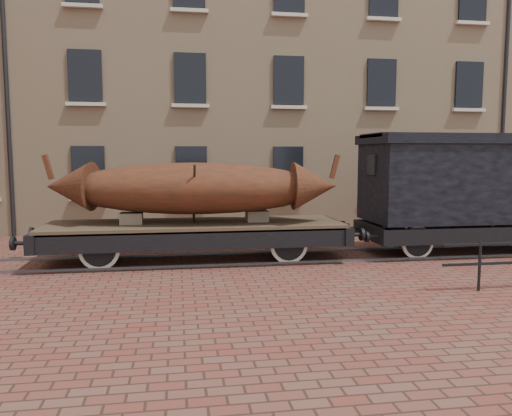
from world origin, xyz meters
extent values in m
plane|color=brown|center=(0.00, 0.00, 0.00)|extent=(90.00, 90.00, 0.00)
cube|color=#D4B287|center=(3.00, 10.00, 7.00)|extent=(40.00, 10.00, 14.00)
cube|color=black|center=(-6.00, 4.96, 2.20)|extent=(1.10, 0.12, 1.70)
cube|color=beige|center=(-6.00, 4.90, 1.25)|extent=(1.30, 0.18, 0.12)
cube|color=black|center=(-2.50, 4.96, 2.20)|extent=(1.10, 0.12, 1.70)
cube|color=beige|center=(-2.50, 4.90, 1.25)|extent=(1.30, 0.18, 0.12)
cube|color=black|center=(1.00, 4.96, 2.20)|extent=(1.10, 0.12, 1.70)
cube|color=beige|center=(1.00, 4.90, 1.25)|extent=(1.30, 0.18, 0.12)
cube|color=black|center=(4.50, 4.96, 2.20)|extent=(1.10, 0.12, 1.70)
cube|color=beige|center=(4.50, 4.90, 1.25)|extent=(1.30, 0.18, 0.12)
cube|color=black|center=(8.00, 4.96, 2.20)|extent=(1.10, 0.12, 1.70)
cube|color=beige|center=(8.00, 4.90, 1.25)|extent=(1.30, 0.18, 0.12)
cube|color=black|center=(-6.00, 4.96, 5.40)|extent=(1.10, 0.12, 1.70)
cube|color=beige|center=(-6.00, 4.90, 4.45)|extent=(1.30, 0.18, 0.12)
cube|color=black|center=(-2.50, 4.96, 5.40)|extent=(1.10, 0.12, 1.70)
cube|color=beige|center=(-2.50, 4.90, 4.45)|extent=(1.30, 0.18, 0.12)
cube|color=black|center=(1.00, 4.96, 5.40)|extent=(1.10, 0.12, 1.70)
cube|color=beige|center=(1.00, 4.90, 4.45)|extent=(1.30, 0.18, 0.12)
cube|color=black|center=(4.50, 4.96, 5.40)|extent=(1.10, 0.12, 1.70)
cube|color=beige|center=(4.50, 4.90, 4.45)|extent=(1.30, 0.18, 0.12)
cube|color=black|center=(8.00, 4.96, 5.40)|extent=(1.10, 0.12, 1.70)
cube|color=beige|center=(8.00, 4.90, 4.45)|extent=(1.30, 0.18, 0.12)
cube|color=beige|center=(-6.00, 4.90, 7.65)|extent=(1.30, 0.18, 0.12)
cube|color=beige|center=(-2.50, 4.90, 7.65)|extent=(1.30, 0.18, 0.12)
cube|color=beige|center=(1.00, 4.90, 7.65)|extent=(1.30, 0.18, 0.12)
cube|color=beige|center=(4.50, 4.90, 7.65)|extent=(1.30, 0.18, 0.12)
cube|color=beige|center=(8.00, 4.90, 7.65)|extent=(1.30, 0.18, 0.12)
cylinder|color=black|center=(-8.50, 4.95, 7.00)|extent=(0.14, 0.14, 14.00)
cylinder|color=black|center=(9.50, 4.95, 7.00)|extent=(0.14, 0.14, 14.00)
cube|color=#59595E|center=(0.00, -0.72, 0.03)|extent=(30.00, 0.08, 0.06)
cube|color=#59595E|center=(0.00, 0.72, 0.03)|extent=(30.00, 0.08, 0.06)
cylinder|color=black|center=(3.00, -3.80, 0.50)|extent=(0.06, 0.06, 1.00)
cube|color=#4F3F2F|center=(-2.55, 0.00, 0.94)|extent=(7.53, 2.21, 0.12)
cube|color=black|center=(-2.55, -1.02, 0.70)|extent=(7.53, 0.16, 0.45)
cube|color=black|center=(-2.55, 1.02, 0.70)|extent=(7.53, 0.16, 0.45)
cube|color=black|center=(-6.31, 0.00, 0.70)|extent=(0.22, 2.31, 0.45)
cylinder|color=black|center=(-6.59, -0.75, 0.70)|extent=(0.35, 0.10, 0.10)
cylinder|color=black|center=(-6.77, -0.75, 0.70)|extent=(0.08, 0.32, 0.32)
cylinder|color=black|center=(-6.59, 0.75, 0.70)|extent=(0.35, 0.10, 0.10)
cylinder|color=black|center=(-6.77, 0.75, 0.70)|extent=(0.08, 0.32, 0.32)
cube|color=black|center=(1.22, 0.00, 0.70)|extent=(0.22, 2.31, 0.45)
cylinder|color=black|center=(1.50, -0.75, 0.70)|extent=(0.35, 0.10, 0.10)
cylinder|color=black|center=(1.67, -0.75, 0.70)|extent=(0.08, 0.32, 0.32)
cylinder|color=black|center=(1.50, 0.75, 0.70)|extent=(0.35, 0.10, 0.10)
cylinder|color=black|center=(1.67, 0.75, 0.70)|extent=(0.08, 0.32, 0.32)
cylinder|color=black|center=(-4.86, 0.00, 0.48)|extent=(0.10, 1.91, 0.10)
cylinder|color=silver|center=(-4.86, -0.72, 0.48)|extent=(0.96, 0.07, 0.96)
cylinder|color=black|center=(-4.86, -0.72, 0.48)|extent=(0.79, 0.10, 0.79)
cube|color=black|center=(-4.86, -0.84, 0.72)|extent=(0.90, 0.08, 0.10)
cylinder|color=silver|center=(-4.86, 0.72, 0.48)|extent=(0.96, 0.07, 0.96)
cylinder|color=black|center=(-4.86, 0.72, 0.48)|extent=(0.79, 0.10, 0.79)
cube|color=black|center=(-4.86, 0.84, 0.72)|extent=(0.90, 0.08, 0.10)
cylinder|color=black|center=(-0.24, 0.00, 0.48)|extent=(0.10, 1.91, 0.10)
cylinder|color=silver|center=(-0.24, -0.72, 0.48)|extent=(0.96, 0.07, 0.96)
cylinder|color=black|center=(-0.24, -0.72, 0.48)|extent=(0.79, 0.10, 0.79)
cube|color=black|center=(-0.24, -0.84, 0.72)|extent=(0.90, 0.08, 0.10)
cylinder|color=silver|center=(-0.24, 0.72, 0.48)|extent=(0.96, 0.07, 0.96)
cylinder|color=black|center=(-0.24, 0.72, 0.48)|extent=(0.79, 0.10, 0.79)
cube|color=black|center=(-0.24, 0.84, 0.72)|extent=(0.90, 0.08, 0.10)
cube|color=black|center=(-2.55, 0.00, 0.55)|extent=(4.02, 0.06, 0.06)
cube|color=#8A735C|center=(-4.15, 0.00, 1.15)|extent=(0.55, 0.50, 0.28)
cube|color=#8A735C|center=(-0.94, 0.00, 1.15)|extent=(0.55, 0.50, 0.28)
ellipsoid|color=#5F2715|center=(-2.59, 0.00, 1.89)|extent=(6.78, 2.76, 1.32)
cone|color=#5F2715|center=(-5.70, 0.35, 1.94)|extent=(1.27, 1.37, 1.25)
cube|color=#5F2715|center=(-6.20, 0.40, 2.43)|extent=(0.28, 0.16, 0.63)
cone|color=#5F2715|center=(0.52, -0.35, 1.94)|extent=(1.27, 1.37, 1.25)
cube|color=#5F2715|center=(1.03, -0.40, 2.43)|extent=(0.28, 0.16, 0.63)
cylinder|color=black|center=(-2.59, -0.53, 1.76)|extent=(0.06, 1.13, 1.54)
cylinder|color=black|center=(-2.59, 0.53, 1.76)|extent=(0.06, 1.13, 1.54)
cube|color=black|center=(4.97, -1.01, 0.64)|extent=(5.51, 0.15, 0.41)
cube|color=black|center=(4.97, 1.01, 0.64)|extent=(5.51, 0.15, 0.41)
cube|color=black|center=(2.22, 0.00, 0.64)|extent=(0.20, 2.20, 0.41)
cylinder|color=black|center=(1.81, -0.73, 0.64)|extent=(0.07, 0.29, 0.29)
cylinder|color=black|center=(1.81, 0.73, 0.64)|extent=(0.07, 0.29, 0.29)
cylinder|color=black|center=(3.23, 0.00, 0.44)|extent=(0.09, 1.74, 0.09)
cylinder|color=silver|center=(3.23, -0.72, 0.44)|extent=(0.88, 0.06, 0.88)
cylinder|color=black|center=(3.23, -0.72, 0.44)|extent=(0.72, 0.09, 0.72)
cylinder|color=silver|center=(3.23, 0.72, 0.44)|extent=(0.88, 0.06, 0.88)
cylinder|color=black|center=(3.23, 0.72, 0.44)|extent=(0.72, 0.09, 0.72)
cylinder|color=silver|center=(6.72, 0.72, 0.44)|extent=(0.88, 0.06, 0.88)
cylinder|color=black|center=(6.72, 0.72, 0.44)|extent=(0.72, 0.09, 0.72)
cube|color=black|center=(4.97, 0.00, 1.97)|extent=(5.51, 2.20, 2.11)
cube|color=black|center=(4.97, 0.00, 3.16)|extent=(5.67, 2.34, 0.26)
cube|color=black|center=(4.97, 0.00, 3.26)|extent=(5.67, 1.56, 0.11)
cube|color=black|center=(2.20, 0.00, 2.48)|extent=(0.07, 0.55, 0.55)
camera|label=1|loc=(-2.98, -12.84, 2.72)|focal=35.00mm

